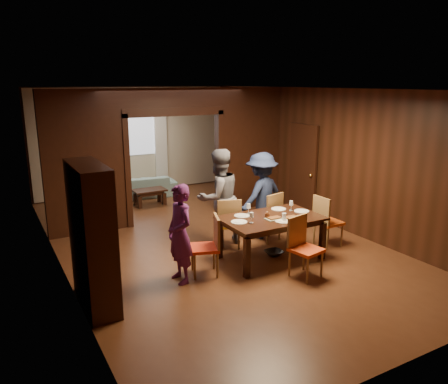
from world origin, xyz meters
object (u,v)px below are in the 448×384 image
sofa (140,187)px  coffee_table (150,197)px  dining_table (271,238)px  person_purple (180,234)px  chair_near (306,248)px  chair_far_r (267,216)px  chair_far_l (227,222)px  person_navy (261,195)px  hutch (92,237)px  chair_left (204,246)px  person_grey (219,198)px  chair_right (329,221)px

sofa → coffee_table: sofa is taller
dining_table → coffee_table: bearing=99.0°
sofa → coffee_table: (-0.04, -0.88, -0.08)m
person_purple → chair_near: bearing=61.6°
chair_far_r → chair_near: size_ratio=1.00×
sofa → chair_far_l: size_ratio=1.98×
person_navy → hutch: size_ratio=0.85×
chair_left → person_grey: bearing=161.0°
person_grey → hutch: hutch is taller
person_purple → chair_near: size_ratio=1.60×
person_grey → dining_table: person_grey is taller
sofa → person_purple: bearing=84.1°
person_navy → chair_right: size_ratio=1.76×
chair_near → hutch: (-3.12, 0.72, 0.52)m
coffee_table → chair_left: (-0.63, -4.32, 0.28)m
chair_near → dining_table: bearing=81.7°
person_grey → chair_far_r: 1.06m
chair_left → hutch: bearing=-66.2°
chair_left → coffee_table: bearing=-169.1°
person_grey → coffee_table: 3.35m
chair_near → hutch: 3.25m
person_navy → person_purple: bearing=9.4°
chair_far_r → dining_table: bearing=46.2°
chair_far_r → hutch: bearing=1.6°
coffee_table → chair_far_l: (0.28, -3.47, 0.28)m
chair_right → hutch: bearing=91.7°
hutch → dining_table: bearing=3.1°
sofa → chair_far_r: (1.11, -4.39, 0.20)m
coffee_table → chair_near: bearing=-81.9°
person_navy → coffee_table: bearing=-87.1°
person_grey → person_navy: (0.94, -0.03, -0.07)m
chair_left → chair_near: (1.37, -0.86, 0.00)m
person_purple → person_navy: person_navy is taller
person_purple → sofa: size_ratio=0.81×
chair_right → chair_far_r: bearing=46.8°
chair_far_r → chair_near: (-0.40, -1.68, 0.00)m
dining_table → chair_far_r: chair_far_r is taller
person_purple → chair_far_l: size_ratio=1.60×
person_purple → person_grey: person_grey is taller
chair_right → chair_far_r: 1.17m
chair_left → chair_far_r: bearing=134.0°
person_purple → hutch: bearing=-89.0°
person_purple → chair_left: bearing=90.7°
chair_far_l → hutch: 2.89m
coffee_table → chair_right: 4.75m
coffee_table → chair_near: chair_near is taller
dining_table → person_grey: bearing=114.5°
sofa → chair_right: (1.97, -5.18, 0.20)m
coffee_table → chair_right: (2.01, -4.30, 0.28)m
chair_left → chair_near: size_ratio=1.00×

